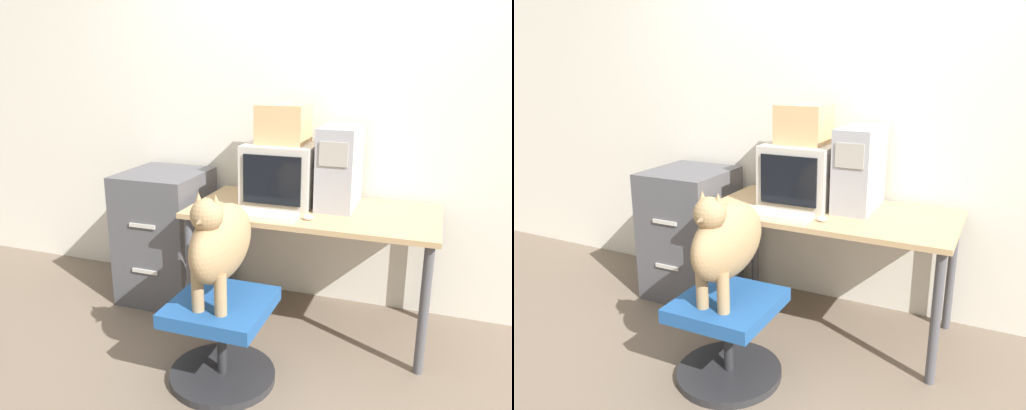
# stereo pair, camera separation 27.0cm
# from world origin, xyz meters

# --- Properties ---
(ground_plane) EXTENTS (12.00, 12.00, 0.00)m
(ground_plane) POSITION_xyz_m (0.00, 0.00, 0.00)
(ground_plane) COLOR #6B5B4C
(wall_back) EXTENTS (8.00, 0.05, 2.60)m
(wall_back) POSITION_xyz_m (0.00, 0.77, 1.30)
(wall_back) COLOR silver
(wall_back) RESTS_ON ground_plane
(desk) EXTENTS (1.42, 0.71, 0.74)m
(desk) POSITION_xyz_m (0.00, 0.35, 0.66)
(desk) COLOR tan
(desk) RESTS_ON ground_plane
(crt_monitor) EXTENTS (0.42, 0.44, 0.36)m
(crt_monitor) POSITION_xyz_m (-0.22, 0.45, 0.92)
(crt_monitor) COLOR #B7B2A8
(crt_monitor) RESTS_ON desk
(pc_tower) EXTENTS (0.21, 0.42, 0.47)m
(pc_tower) POSITION_xyz_m (0.12, 0.47, 0.98)
(pc_tower) COLOR #99999E
(pc_tower) RESTS_ON desk
(keyboard) EXTENTS (0.41, 0.15, 0.03)m
(keyboard) POSITION_xyz_m (-0.24, 0.11, 0.76)
(keyboard) COLOR beige
(keyboard) RESTS_ON desk
(computer_mouse) EXTENTS (0.06, 0.05, 0.03)m
(computer_mouse) POSITION_xyz_m (0.02, 0.14, 0.76)
(computer_mouse) COLOR silver
(computer_mouse) RESTS_ON desk
(office_chair) EXTENTS (0.54, 0.54, 0.44)m
(office_chair) POSITION_xyz_m (-0.28, -0.35, 0.24)
(office_chair) COLOR #262628
(office_chair) RESTS_ON ground_plane
(dog) EXTENTS (0.21, 0.57, 0.57)m
(dog) POSITION_xyz_m (-0.28, -0.34, 0.75)
(dog) COLOR #9E7F56
(dog) RESTS_ON office_chair
(filing_cabinet) EXTENTS (0.52, 0.57, 0.87)m
(filing_cabinet) POSITION_xyz_m (-1.03, 0.42, 0.44)
(filing_cabinet) COLOR #4C4C51
(filing_cabinet) RESTS_ON ground_plane
(cardboard_box) EXTENTS (0.28, 0.28, 0.23)m
(cardboard_box) POSITION_xyz_m (-0.22, 0.46, 1.22)
(cardboard_box) COLOR tan
(cardboard_box) RESTS_ON crt_monitor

